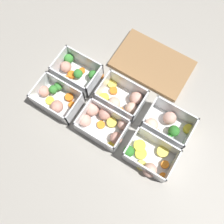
{
  "coord_description": "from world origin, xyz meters",
  "views": [
    {
      "loc": [
        0.15,
        -0.24,
        0.87
      ],
      "look_at": [
        0.0,
        0.0,
        0.03
      ],
      "focal_mm": 42.0,
      "sensor_mm": 36.0,
      "label": 1
    }
  ],
  "objects_px": {
    "container_near_right": "(148,157)",
    "container_far_center": "(123,100)",
    "container_near_center": "(103,122)",
    "container_far_left": "(76,71)",
    "container_far_right": "(166,125)",
    "container_near_left": "(56,98)"
  },
  "relations": [
    {
      "from": "container_near_left",
      "to": "container_near_center",
      "type": "xyz_separation_m",
      "value": [
        0.18,
        0.01,
        -0.0
      ]
    },
    {
      "from": "container_near_right",
      "to": "container_far_center",
      "type": "bearing_deg",
      "value": 143.24
    },
    {
      "from": "container_near_left",
      "to": "container_far_center",
      "type": "relative_size",
      "value": 1.03
    },
    {
      "from": "container_near_center",
      "to": "container_far_right",
      "type": "height_order",
      "value": "same"
    },
    {
      "from": "container_far_left",
      "to": "container_far_right",
      "type": "bearing_deg",
      "value": -1.34
    },
    {
      "from": "container_near_left",
      "to": "container_near_center",
      "type": "bearing_deg",
      "value": 3.52
    },
    {
      "from": "container_far_left",
      "to": "container_far_center",
      "type": "xyz_separation_m",
      "value": [
        0.2,
        -0.01,
        -0.0
      ]
    },
    {
      "from": "container_near_right",
      "to": "container_far_right",
      "type": "relative_size",
      "value": 1.03
    },
    {
      "from": "container_far_left",
      "to": "container_far_right",
      "type": "xyz_separation_m",
      "value": [
        0.37,
        -0.01,
        -0.0
      ]
    },
    {
      "from": "container_near_right",
      "to": "container_far_right",
      "type": "xyz_separation_m",
      "value": [
        -0.0,
        0.13,
        0.0
      ]
    },
    {
      "from": "container_near_center",
      "to": "container_far_center",
      "type": "xyz_separation_m",
      "value": [
        0.01,
        0.11,
        -0.0
      ]
    },
    {
      "from": "container_near_right",
      "to": "container_far_center",
      "type": "distance_m",
      "value": 0.21
    },
    {
      "from": "container_near_left",
      "to": "container_near_right",
      "type": "relative_size",
      "value": 0.95
    },
    {
      "from": "container_near_left",
      "to": "container_far_right",
      "type": "distance_m",
      "value": 0.39
    },
    {
      "from": "container_near_left",
      "to": "container_near_right",
      "type": "height_order",
      "value": "same"
    },
    {
      "from": "container_near_right",
      "to": "container_far_left",
      "type": "xyz_separation_m",
      "value": [
        -0.37,
        0.14,
        0.0
      ]
    },
    {
      "from": "container_near_center",
      "to": "container_far_left",
      "type": "relative_size",
      "value": 1.07
    },
    {
      "from": "container_near_left",
      "to": "container_near_center",
      "type": "distance_m",
      "value": 0.18
    },
    {
      "from": "container_far_left",
      "to": "container_near_right",
      "type": "bearing_deg",
      "value": -20.13
    },
    {
      "from": "container_near_center",
      "to": "container_near_right",
      "type": "relative_size",
      "value": 1.02
    },
    {
      "from": "container_far_right",
      "to": "container_far_left",
      "type": "bearing_deg",
      "value": 178.66
    },
    {
      "from": "container_near_center",
      "to": "container_near_right",
      "type": "bearing_deg",
      "value": -6.94
    }
  ]
}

